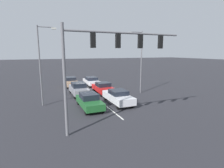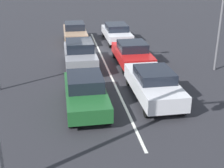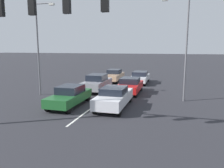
{
  "view_description": "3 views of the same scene",
  "coord_description": "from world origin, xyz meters",
  "px_view_note": "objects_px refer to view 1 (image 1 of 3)",
  "views": [
    {
      "loc": [
        6.01,
        24.26,
        5.43
      ],
      "look_at": [
        -0.82,
        7.84,
        2.16
      ],
      "focal_mm": 28.0,
      "sensor_mm": 36.0,
      "label": 1
    },
    {
      "loc": [
        2.69,
        21.0,
        6.32
      ],
      "look_at": [
        0.68,
        9.03,
        1.35
      ],
      "focal_mm": 50.0,
      "sensor_mm": 36.0,
      "label": 2
    },
    {
      "loc": [
        -5.34,
        22.34,
        4.23
      ],
      "look_at": [
        -1.07,
        6.89,
        1.51
      ],
      "focal_mm": 35.0,
      "sensor_mm": 36.0,
      "label": 3
    }
  ],
  "objects_px": {
    "car_white_leftlane_third": "(91,81)",
    "street_lamp_left_shoulder": "(140,58)",
    "car_gray_midlane_second": "(79,89)",
    "traffic_signal_gantry": "(108,53)",
    "car_silver_leftlane_front": "(118,96)",
    "car_darkgreen_midlane_front": "(89,101)",
    "street_lamp_right_shoulder": "(42,61)",
    "car_tan_midlane_third": "(71,82)",
    "car_red_leftlane_second": "(103,88)"
  },
  "relations": [
    {
      "from": "traffic_signal_gantry",
      "to": "street_lamp_right_shoulder",
      "type": "height_order",
      "value": "street_lamp_right_shoulder"
    },
    {
      "from": "car_darkgreen_midlane_front",
      "to": "car_gray_midlane_second",
      "type": "relative_size",
      "value": 1.01
    },
    {
      "from": "car_gray_midlane_second",
      "to": "car_tan_midlane_third",
      "type": "relative_size",
      "value": 1.0
    },
    {
      "from": "car_red_leftlane_second",
      "to": "car_gray_midlane_second",
      "type": "height_order",
      "value": "car_gray_midlane_second"
    },
    {
      "from": "car_tan_midlane_third",
      "to": "street_lamp_right_shoulder",
      "type": "distance_m",
      "value": 10.73
    },
    {
      "from": "car_darkgreen_midlane_front",
      "to": "car_silver_leftlane_front",
      "type": "height_order",
      "value": "car_silver_leftlane_front"
    },
    {
      "from": "car_silver_leftlane_front",
      "to": "street_lamp_left_shoulder",
      "type": "xyz_separation_m",
      "value": [
        -4.6,
        -3.31,
        3.88
      ]
    },
    {
      "from": "traffic_signal_gantry",
      "to": "street_lamp_right_shoulder",
      "type": "distance_m",
      "value": 8.66
    },
    {
      "from": "car_tan_midlane_third",
      "to": "street_lamp_left_shoulder",
      "type": "xyz_separation_m",
      "value": [
        -7.66,
        8.08,
        3.87
      ]
    },
    {
      "from": "car_darkgreen_midlane_front",
      "to": "street_lamp_right_shoulder",
      "type": "relative_size",
      "value": 0.56
    },
    {
      "from": "car_red_leftlane_second",
      "to": "car_white_leftlane_third",
      "type": "xyz_separation_m",
      "value": [
        -0.09,
        -5.92,
        0.0
      ]
    },
    {
      "from": "street_lamp_right_shoulder",
      "to": "street_lamp_left_shoulder",
      "type": "xyz_separation_m",
      "value": [
        -11.87,
        -1.03,
        0.07
      ]
    },
    {
      "from": "street_lamp_right_shoulder",
      "to": "car_gray_midlane_second",
      "type": "bearing_deg",
      "value": -144.99
    },
    {
      "from": "street_lamp_right_shoulder",
      "to": "traffic_signal_gantry",
      "type": "bearing_deg",
      "value": 117.91
    },
    {
      "from": "car_gray_midlane_second",
      "to": "street_lamp_right_shoulder",
      "type": "distance_m",
      "value": 6.3
    },
    {
      "from": "car_gray_midlane_second",
      "to": "street_lamp_left_shoulder",
      "type": "xyz_separation_m",
      "value": [
        -7.7,
        1.89,
        3.8
      ]
    },
    {
      "from": "traffic_signal_gantry",
      "to": "street_lamp_right_shoulder",
      "type": "relative_size",
      "value": 1.1
    },
    {
      "from": "car_silver_leftlane_front",
      "to": "car_white_leftlane_third",
      "type": "height_order",
      "value": "car_silver_leftlane_front"
    },
    {
      "from": "traffic_signal_gantry",
      "to": "car_darkgreen_midlane_front",
      "type": "bearing_deg",
      "value": -89.74
    },
    {
      "from": "car_silver_leftlane_front",
      "to": "car_tan_midlane_third",
      "type": "xyz_separation_m",
      "value": [
        3.06,
        -11.39,
        0.0
      ]
    },
    {
      "from": "car_red_leftlane_second",
      "to": "car_white_leftlane_third",
      "type": "relative_size",
      "value": 0.94
    },
    {
      "from": "car_white_leftlane_third",
      "to": "traffic_signal_gantry",
      "type": "xyz_separation_m",
      "value": [
        3.46,
        16.36,
        4.63
      ]
    },
    {
      "from": "car_white_leftlane_third",
      "to": "street_lamp_left_shoulder",
      "type": "xyz_separation_m",
      "value": [
        -4.37,
        7.71,
        3.9
      ]
    },
    {
      "from": "car_gray_midlane_second",
      "to": "car_white_leftlane_third",
      "type": "xyz_separation_m",
      "value": [
        -3.33,
        -5.82,
        -0.1
      ]
    },
    {
      "from": "street_lamp_right_shoulder",
      "to": "street_lamp_left_shoulder",
      "type": "distance_m",
      "value": 11.91
    },
    {
      "from": "car_gray_midlane_second",
      "to": "car_white_leftlane_third",
      "type": "bearing_deg",
      "value": -119.79
    },
    {
      "from": "car_white_leftlane_third",
      "to": "street_lamp_left_shoulder",
      "type": "bearing_deg",
      "value": 119.56
    },
    {
      "from": "traffic_signal_gantry",
      "to": "car_silver_leftlane_front",
      "type": "bearing_deg",
      "value": -121.1
    },
    {
      "from": "car_white_leftlane_third",
      "to": "street_lamp_right_shoulder",
      "type": "bearing_deg",
      "value": 49.37
    },
    {
      "from": "car_silver_leftlane_front",
      "to": "street_lamp_right_shoulder",
      "type": "bearing_deg",
      "value": -17.46
    },
    {
      "from": "car_silver_leftlane_front",
      "to": "car_tan_midlane_third",
      "type": "height_order",
      "value": "car_tan_midlane_third"
    },
    {
      "from": "car_tan_midlane_third",
      "to": "car_white_leftlane_third",
      "type": "height_order",
      "value": "car_tan_midlane_third"
    },
    {
      "from": "car_white_leftlane_third",
      "to": "street_lamp_left_shoulder",
      "type": "distance_m",
      "value": 9.68
    },
    {
      "from": "car_red_leftlane_second",
      "to": "car_white_leftlane_third",
      "type": "bearing_deg",
      "value": -90.82
    },
    {
      "from": "traffic_signal_gantry",
      "to": "car_white_leftlane_third",
      "type": "bearing_deg",
      "value": -101.93
    },
    {
      "from": "car_white_leftlane_third",
      "to": "traffic_signal_gantry",
      "type": "bearing_deg",
      "value": 78.07
    },
    {
      "from": "car_silver_leftlane_front",
      "to": "car_white_leftlane_third",
      "type": "distance_m",
      "value": 11.02
    },
    {
      "from": "car_red_leftlane_second",
      "to": "traffic_signal_gantry",
      "type": "bearing_deg",
      "value": 72.11
    },
    {
      "from": "car_red_leftlane_second",
      "to": "car_silver_leftlane_front",
      "type": "bearing_deg",
      "value": 88.32
    },
    {
      "from": "car_darkgreen_midlane_front",
      "to": "car_white_leftlane_third",
      "type": "xyz_separation_m",
      "value": [
        -3.48,
        -11.4,
        -0.01
      ]
    },
    {
      "from": "car_silver_leftlane_front",
      "to": "traffic_signal_gantry",
      "type": "relative_size",
      "value": 0.55
    },
    {
      "from": "car_tan_midlane_third",
      "to": "car_white_leftlane_third",
      "type": "xyz_separation_m",
      "value": [
        -3.29,
        0.37,
        -0.03
      ]
    },
    {
      "from": "car_red_leftlane_second",
      "to": "street_lamp_right_shoulder",
      "type": "bearing_deg",
      "value": 20.81
    },
    {
      "from": "car_gray_midlane_second",
      "to": "traffic_signal_gantry",
      "type": "bearing_deg",
      "value": 89.33
    },
    {
      "from": "car_darkgreen_midlane_front",
      "to": "traffic_signal_gantry",
      "type": "height_order",
      "value": "traffic_signal_gantry"
    },
    {
      "from": "car_white_leftlane_third",
      "to": "street_lamp_right_shoulder",
      "type": "relative_size",
      "value": 0.58
    },
    {
      "from": "car_red_leftlane_second",
      "to": "traffic_signal_gantry",
      "type": "relative_size",
      "value": 0.5
    },
    {
      "from": "car_red_leftlane_second",
      "to": "street_lamp_right_shoulder",
      "type": "relative_size",
      "value": 0.54
    },
    {
      "from": "car_silver_leftlane_front",
      "to": "traffic_signal_gantry",
      "type": "distance_m",
      "value": 7.75
    },
    {
      "from": "street_lamp_left_shoulder",
      "to": "street_lamp_right_shoulder",
      "type": "bearing_deg",
      "value": 4.96
    }
  ]
}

